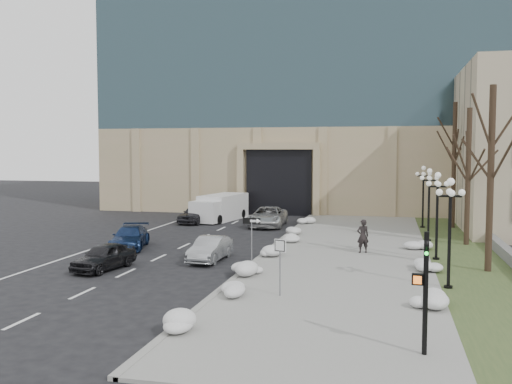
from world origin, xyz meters
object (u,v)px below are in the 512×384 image
Objects in this scene: car_a at (104,257)px; lamppost_a at (450,218)px; one_way_sign at (255,227)px; lamppost_d at (423,188)px; lamppost_c at (429,195)px; pedestrian at (363,236)px; keep_sign at (280,255)px; traffic_signal at (424,296)px; car_d at (268,217)px; car_e at (196,214)px; lamppost_b at (437,204)px; box_truck at (220,208)px; car_b at (210,249)px; car_c at (130,237)px.

lamppost_a is at bearing 7.66° from car_a.
lamppost_d is (9.04, 16.86, 0.99)m from one_way_sign.
lamppost_c is 6.50m from lamppost_d.
pedestrian is 10.86m from keep_sign.
traffic_signal is (5.19, -5.53, 0.05)m from keep_sign.
car_d is 1.26× the size of car_e.
lamppost_d is at bearing 90.00° from lamppost_b.
one_way_sign is (7.39, -18.47, 1.04)m from box_truck.
lamppost_a is at bearing -90.00° from lamppost_c.
car_d is at bearing 98.96° from one_way_sign.
box_truck is at bearing 99.99° from car_a.
keep_sign is at bearing -79.61° from car_d.
car_b is 0.83× the size of lamppost_b.
keep_sign is 17.34m from lamppost_c.
car_a is 0.81× the size of lamppost_c.
car_b is at bearing -167.27° from lamppost_b.
car_e is 31.88m from traffic_signal.
car_d is 16.65m from lamppost_b.
lamppost_d reaches higher than one_way_sign.
car_a is 20.62m from lamppost_c.
lamppost_c is at bearing -16.64° from box_truck.
lamppost_d is (0.00, 19.50, 0.00)m from lamppost_a.
traffic_signal is at bearing -53.59° from box_truck.
lamppost_c is (16.20, 12.53, 2.41)m from car_a.
traffic_signal is at bearing -95.67° from lamppost_b.
box_truck is 33.15m from traffic_signal.
traffic_signal is 15.10m from lamppost_b.
lamppost_d is at bearing 58.92° from car_a.
car_a is at bearing -90.81° from car_c.
car_d is at bearing 91.31° from car_b.
one_way_sign is at bearing 21.47° from pedestrian.
car_a is at bearing 151.57° from traffic_signal.
pedestrian is at bearing -125.48° from lamppost_c.
pedestrian is at bearing -108.05° from lamppost_d.
box_truck is at bearing 64.21° from car_e.
car_b is 12.31m from lamppost_b.
lamppost_a is (9.04, -2.64, 0.99)m from one_way_sign.
lamppost_d reaches higher than car_d.
pedestrian reaches higher than car_a.
pedestrian reaches higher than car_e.
car_a is 18.49m from car_e.
lamppost_b is 1.00× the size of lamppost_c.
lamppost_d is (16.20, 19.03, 2.41)m from car_a.
car_d is at bearing -75.97° from pedestrian.
one_way_sign is at bearing -156.88° from lamppost_b.
lamppost_d is (11.77, 15.66, 2.42)m from car_b.
car_b is at bearing -38.76° from car_c.
one_way_sign is at bearing -131.12° from lamppost_c.
lamppost_a is at bearing 82.93° from traffic_signal.
traffic_signal reaches higher than car_c.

